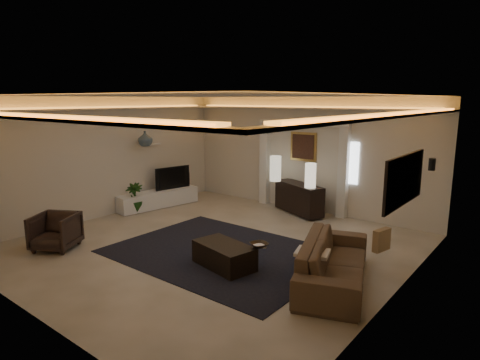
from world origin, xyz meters
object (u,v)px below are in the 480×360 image
Objects in this scene: sofa at (334,261)px; armchair at (55,232)px; console at (299,198)px; coffee_table at (224,255)px.

armchair is (-4.85, -1.96, 0.00)m from sofa.
console is at bearing 18.26° from sofa.
coffee_table is at bearing -6.47° from armchair.
console is at bearing 34.74° from armchair.
sofa is at bearing -8.05° from armchair.
armchair is (-2.39, -5.08, -0.05)m from console.
coffee_table is 3.39m from armchair.
console reaches higher than sofa.
coffee_table is (-1.75, -0.61, -0.14)m from sofa.
console is 3.97m from sofa.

